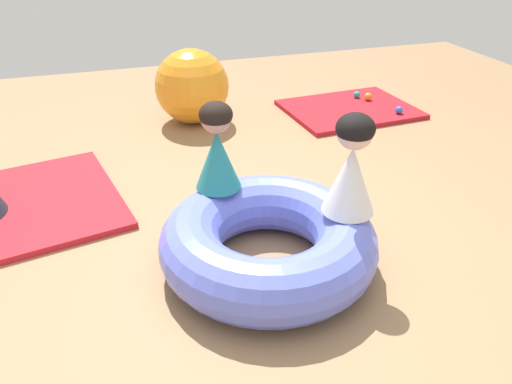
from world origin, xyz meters
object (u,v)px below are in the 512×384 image
at_px(play_ball_teal, 357,95).
at_px(play_ball_blue, 399,110).
at_px(inflatable_cushion, 268,242).
at_px(exercise_ball_large, 192,86).
at_px(child_in_white, 352,166).
at_px(child_in_teal, 217,147).
at_px(play_ball_orange, 368,97).

bearing_deg(play_ball_teal, play_ball_blue, -72.86).
relative_size(inflatable_cushion, exercise_ball_large, 1.77).
relative_size(play_ball_blue, exercise_ball_large, 0.10).
bearing_deg(exercise_ball_large, child_in_white, -81.43).
distance_m(child_in_white, play_ball_teal, 2.60).
bearing_deg(inflatable_cushion, child_in_white, -10.52).
relative_size(child_in_teal, exercise_ball_large, 0.77).
distance_m(play_ball_orange, play_ball_teal, 0.12).
xyz_separation_m(child_in_white, play_ball_teal, (1.25, 2.22, -0.49)).
relative_size(child_in_teal, play_ball_orange, 6.81).
xyz_separation_m(inflatable_cushion, play_ball_teal, (1.64, 2.15, -0.09)).
relative_size(play_ball_blue, play_ball_teal, 1.08).
bearing_deg(child_in_teal, inflatable_cushion, 81.97).
bearing_deg(child_in_teal, play_ball_teal, -166.92).
distance_m(play_ball_blue, play_ball_teal, 0.52).
relative_size(inflatable_cushion, play_ball_orange, 15.70).
bearing_deg(play_ball_blue, child_in_white, -129.08).
bearing_deg(child_in_teal, child_in_white, 109.87).
relative_size(inflatable_cushion, play_ball_teal, 18.29).
bearing_deg(play_ball_orange, play_ball_teal, 124.64).
bearing_deg(exercise_ball_large, play_ball_blue, -15.41).
bearing_deg(inflatable_cushion, exercise_ball_large, 88.44).
height_order(inflatable_cushion, child_in_teal, child_in_teal).
xyz_separation_m(inflatable_cushion, play_ball_orange, (1.71, 2.05, -0.08)).
bearing_deg(play_ball_blue, play_ball_orange, 102.23).
bearing_deg(play_ball_orange, play_ball_blue, -77.77).
bearing_deg(child_in_teal, play_ball_orange, -169.53).
bearing_deg(play_ball_teal, play_ball_orange, -55.36).
bearing_deg(play_ball_teal, inflatable_cushion, -127.34).
distance_m(child_in_white, play_ball_orange, 2.55).
bearing_deg(exercise_ball_large, play_ball_orange, -2.73).
height_order(inflatable_cushion, exercise_ball_large, exercise_ball_large).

